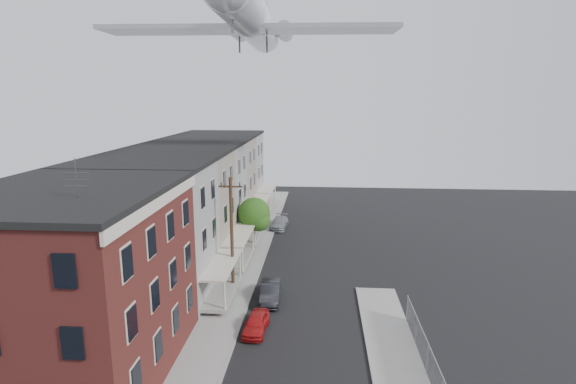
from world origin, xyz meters
name	(u,v)px	position (x,y,z in m)	size (l,w,h in m)	color
sidewalk_left	(247,262)	(-5.50, 24.00, 0.06)	(3.00, 62.00, 0.12)	gray
curb_left	(263,263)	(-4.05, 24.00, 0.07)	(0.15, 62.00, 0.14)	gray
corner_building	(72,283)	(-12.00, 7.00, 5.16)	(10.31, 12.30, 12.15)	#3B1412
row_house_a	(142,232)	(-11.96, 16.50, 5.13)	(11.98, 7.00, 10.30)	slate
row_house_b	(173,208)	(-11.96, 23.50, 5.13)	(11.98, 7.00, 10.30)	gray
row_house_c	(195,192)	(-11.96, 30.50, 5.13)	(11.98, 7.00, 10.30)	slate
row_house_d	(211,180)	(-11.96, 37.50, 5.13)	(11.98, 7.00, 10.30)	gray
row_house_e	(224,171)	(-11.96, 44.50, 5.13)	(11.98, 7.00, 10.30)	slate
utility_pole	(232,233)	(-5.60, 18.00, 4.67)	(1.80, 0.26, 9.00)	black
street_tree	(255,215)	(-5.27, 27.92, 3.45)	(3.22, 3.20, 5.20)	black
car_near	(256,323)	(-2.91, 11.93, 0.58)	(1.37, 3.41, 1.16)	#B51718
car_mid	(270,292)	(-2.52, 16.49, 0.67)	(1.42, 4.07, 1.34)	black
car_far	(279,223)	(-3.60, 35.32, 0.63)	(1.76, 4.33, 1.26)	gray
airplane	(252,20)	(-5.03, 26.39, 21.33)	(24.38, 27.83, 8.09)	white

